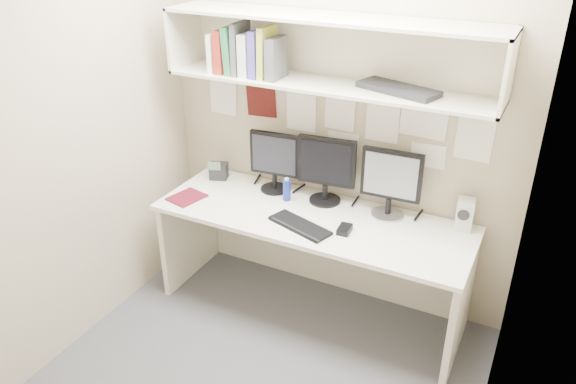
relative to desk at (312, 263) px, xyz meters
The scene contains 19 objects.
floor 0.75m from the desk, 90.00° to the right, with size 2.40×2.00×0.01m, color #47474C.
wall_back 1.00m from the desk, 90.00° to the left, with size 2.40×0.02×2.60m, color tan.
wall_front 1.90m from the desk, 90.00° to the right, with size 2.40×0.02×2.60m, color tan.
wall_left 1.65m from the desk, 151.57° to the right, with size 0.02×2.00×2.60m, color tan.
wall_right 1.65m from the desk, 28.43° to the right, with size 0.02×2.00×2.60m, color tan.
desk is the anchor object (origin of this frame).
overhead_hutch 1.37m from the desk, 90.00° to the left, with size 2.00×0.38×0.40m.
pinned_papers 0.95m from the desk, 90.00° to the left, with size 1.92×0.01×0.48m, color white, non-canonical shape.
monitor_left 0.74m from the desk, 150.08° to the left, with size 0.35×0.19×0.41m.
monitor_center 0.64m from the desk, 92.09° to the left, with size 0.38×0.21×0.44m.
monitor_right 0.77m from the desk, 27.58° to the left, with size 0.38×0.21×0.44m.
keyboard 0.41m from the desk, 93.12° to the right, with size 0.41×0.14×0.02m, color black.
mouse 0.47m from the desk, 21.49° to the right, with size 0.07×0.12×0.04m, color black.
speaker 1.02m from the desk, 16.34° to the left, with size 0.11×0.11×0.20m.
blue_bottle 0.51m from the desk, 154.98° to the left, with size 0.05×0.05×0.16m.
maroon_notebook 0.94m from the desk, 168.97° to the right, with size 0.18×0.22×0.01m, color #590F1C.
desk_phone 0.95m from the desk, 166.74° to the left, with size 0.15×0.14×0.15m.
book_stack 1.41m from the desk, 167.95° to the left, with size 0.46×0.19×0.31m.
hutch_tray 1.28m from the desk, 21.54° to the left, with size 0.47×0.18×0.03m, color black.
Camera 1 is at (1.24, -2.17, 2.45)m, focal length 35.00 mm.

